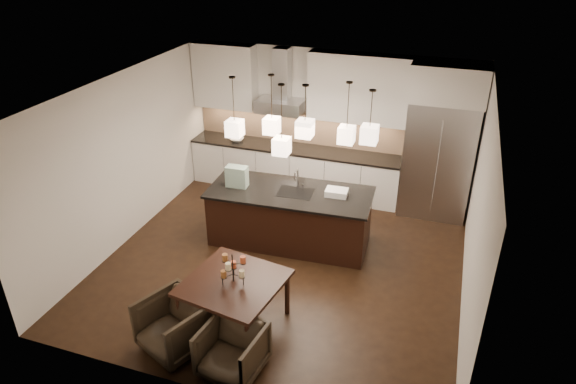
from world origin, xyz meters
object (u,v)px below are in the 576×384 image
(refrigerator, at_px, (438,159))
(armchair_right, at_px, (232,351))
(armchair_left, at_px, (174,325))
(island_body, at_px, (290,218))
(dining_table, at_px, (235,303))

(refrigerator, bearing_deg, armchair_right, -112.17)
(refrigerator, relative_size, armchair_right, 3.00)
(armchair_left, relative_size, armchair_right, 1.09)
(island_body, xyz_separation_m, armchair_right, (0.26, -2.96, -0.13))
(armchair_right, bearing_deg, refrigerator, 75.40)
(armchair_left, bearing_deg, armchair_right, 14.31)
(island_body, relative_size, dining_table, 2.18)
(dining_table, distance_m, armchair_right, 0.83)
(dining_table, xyz_separation_m, armchair_right, (0.30, -0.77, -0.03))
(dining_table, bearing_deg, armchair_right, -59.64)
(island_body, xyz_separation_m, armchair_left, (-0.60, -2.82, -0.10))
(island_body, bearing_deg, dining_table, -94.36)
(refrigerator, height_order, island_body, refrigerator)
(refrigerator, distance_m, dining_table, 4.62)
(armchair_left, bearing_deg, refrigerator, 82.01)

